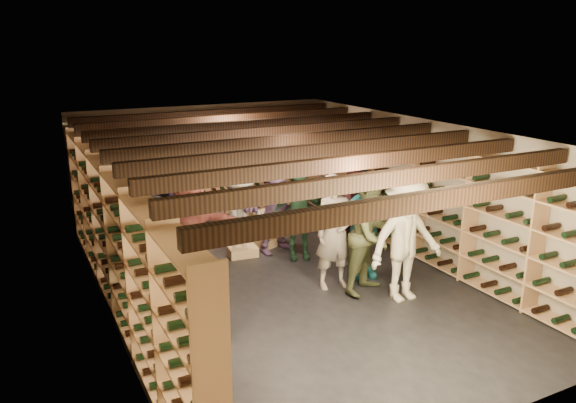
# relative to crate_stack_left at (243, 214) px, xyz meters

# --- Properties ---
(ground) EXTENTS (8.00, 8.00, 0.00)m
(ground) POSITION_rel_crate_stack_left_xyz_m (-0.23, -2.39, -0.42)
(ground) COLOR black
(ground) RESTS_ON ground
(walls) EXTENTS (5.52, 8.02, 2.40)m
(walls) POSITION_rel_crate_stack_left_xyz_m (-0.23, -2.39, 0.78)
(walls) COLOR tan
(walls) RESTS_ON ground
(ceiling) EXTENTS (5.50, 8.00, 0.01)m
(ceiling) POSITION_rel_crate_stack_left_xyz_m (-0.23, -2.39, 1.98)
(ceiling) COLOR beige
(ceiling) RESTS_ON walls
(ceiling_joists) EXTENTS (5.40, 7.12, 0.18)m
(ceiling_joists) POSITION_rel_crate_stack_left_xyz_m (-0.23, -2.39, 1.84)
(ceiling_joists) COLOR black
(ceiling_joists) RESTS_ON ground
(wine_rack_left) EXTENTS (0.32, 7.50, 2.15)m
(wine_rack_left) POSITION_rel_crate_stack_left_xyz_m (-2.80, -2.39, 0.65)
(wine_rack_left) COLOR tan
(wine_rack_left) RESTS_ON ground
(wine_rack_right) EXTENTS (0.32, 7.50, 2.15)m
(wine_rack_right) POSITION_rel_crate_stack_left_xyz_m (2.34, -2.39, 0.65)
(wine_rack_right) COLOR tan
(wine_rack_right) RESTS_ON ground
(wine_rack_back) EXTENTS (4.70, 0.30, 2.15)m
(wine_rack_back) POSITION_rel_crate_stack_left_xyz_m (-0.23, 1.44, 0.65)
(wine_rack_back) COLOR tan
(wine_rack_back) RESTS_ON ground
(crate_stack_left) EXTENTS (0.58, 0.48, 0.85)m
(crate_stack_left) POSITION_rel_crate_stack_left_xyz_m (0.00, 0.00, 0.00)
(crate_stack_left) COLOR tan
(crate_stack_left) RESTS_ON ground
(crate_stack_right) EXTENTS (0.59, 0.50, 0.68)m
(crate_stack_right) POSITION_rel_crate_stack_left_xyz_m (0.17, -0.79, -0.08)
(crate_stack_right) COLOR tan
(crate_stack_right) RESTS_ON ground
(crate_loose) EXTENTS (0.53, 0.39, 0.17)m
(crate_loose) POSITION_rel_crate_stack_left_xyz_m (-0.46, -1.09, -0.34)
(crate_loose) COLOR tan
(crate_loose) RESTS_ON ground
(person_0) EXTENTS (0.99, 0.79, 1.77)m
(person_0) POSITION_rel_crate_stack_left_xyz_m (-2.41, -2.72, 0.46)
(person_0) COLOR black
(person_0) RESTS_ON ground
(person_2) EXTENTS (1.08, 0.98, 1.82)m
(person_2) POSITION_rel_crate_stack_left_xyz_m (0.71, -3.29, 0.48)
(person_2) COLOR #4E5431
(person_2) RESTS_ON ground
(person_3) EXTENTS (1.22, 0.72, 1.87)m
(person_3) POSITION_rel_crate_stack_left_xyz_m (1.00, -3.76, 0.51)
(person_3) COLOR beige
(person_3) RESTS_ON ground
(person_4) EXTENTS (1.07, 0.62, 1.71)m
(person_4) POSITION_rel_crate_stack_left_xyz_m (0.92, -2.78, 0.43)
(person_4) COLOR teal
(person_4) RESTS_ON ground
(person_5) EXTENTS (1.79, 1.14, 1.85)m
(person_5) POSITION_rel_crate_stack_left_xyz_m (-1.71, -2.11, 0.50)
(person_5) COLOR brown
(person_5) RESTS_ON ground
(person_6) EXTENTS (1.02, 0.82, 1.83)m
(person_6) POSITION_rel_crate_stack_left_xyz_m (-1.73, -1.21, 0.49)
(person_6) COLOR #221F42
(person_6) RESTS_ON ground
(person_7) EXTENTS (0.69, 0.48, 1.79)m
(person_7) POSITION_rel_crate_stack_left_xyz_m (0.31, -2.92, 0.47)
(person_7) COLOR gray
(person_7) RESTS_ON ground
(person_8) EXTENTS (0.88, 0.79, 1.49)m
(person_8) POSITION_rel_crate_stack_left_xyz_m (1.58, -1.55, 0.32)
(person_8) COLOR #3F181E
(person_8) RESTS_ON ground
(person_9) EXTENTS (1.13, 0.83, 1.57)m
(person_9) POSITION_rel_crate_stack_left_xyz_m (-0.51, -1.09, 0.36)
(person_9) COLOR #A49D95
(person_9) RESTS_ON ground
(person_10) EXTENTS (1.00, 0.66, 1.59)m
(person_10) POSITION_rel_crate_stack_left_xyz_m (0.37, -1.61, 0.37)
(person_10) COLOR #285134
(person_10) RESTS_ON ground
(person_11) EXTENTS (1.70, 0.89, 1.75)m
(person_11) POSITION_rel_crate_stack_left_xyz_m (0.19, -1.09, 0.45)
(person_11) COLOR slate
(person_11) RESTS_ON ground
(person_12) EXTENTS (0.85, 0.67, 1.51)m
(person_12) POSITION_rel_crate_stack_left_xyz_m (1.95, -1.09, 0.33)
(person_12) COLOR #2E2E32
(person_12) RESTS_ON ground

